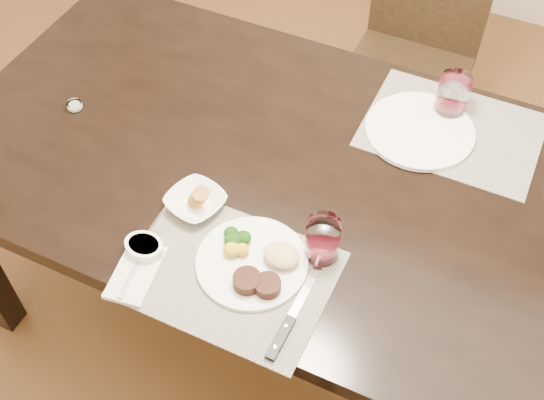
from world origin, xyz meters
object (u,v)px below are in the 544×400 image
at_px(cracker_bowl, 196,201).
at_px(wine_glass_near, 322,241).
at_px(chair_far, 415,45).
at_px(dinner_plate, 256,263).
at_px(steak_knife, 286,327).
at_px(far_plate, 420,130).

distance_m(cracker_bowl, wine_glass_near, 0.33).
height_order(chair_far, wine_glass_near, chair_far).
bearing_deg(cracker_bowl, dinner_plate, -24.61).
height_order(chair_far, dinner_plate, chair_far).
relative_size(steak_knife, far_plate, 0.87).
relative_size(wine_glass_near, far_plate, 0.38).
bearing_deg(dinner_plate, cracker_bowl, 148.15).
height_order(wine_glass_near, far_plate, wine_glass_near).
height_order(chair_far, far_plate, chair_far).
xyz_separation_m(wine_glass_near, far_plate, (0.09, 0.48, -0.04)).
bearing_deg(far_plate, cracker_bowl, -130.99).
distance_m(steak_knife, far_plate, 0.69).
xyz_separation_m(dinner_plate, far_plate, (0.21, 0.57, -0.01)).
xyz_separation_m(chair_far, dinner_plate, (-0.02, -1.25, 0.27)).
bearing_deg(cracker_bowl, steak_knife, -31.78).
relative_size(chair_far, cracker_bowl, 5.40).
relative_size(dinner_plate, steak_knife, 1.01).
distance_m(chair_far, dinner_plate, 1.28).
xyz_separation_m(steak_knife, cracker_bowl, (-0.34, 0.21, 0.01)).
distance_m(dinner_plate, wine_glass_near, 0.16).
bearing_deg(steak_knife, wine_glass_near, 93.24).
xyz_separation_m(chair_far, wine_glass_near, (0.10, -1.15, 0.30)).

